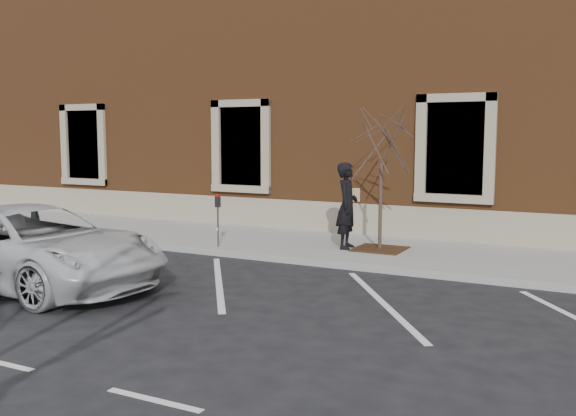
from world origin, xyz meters
The scene contains 10 objects.
ground centered at (0.00, 0.00, 0.00)m, with size 120.00×120.00×0.00m, color #28282B.
sidewalk_near centered at (0.00, 1.75, 0.07)m, with size 40.00×3.50×0.15m, color #A5A29B.
curb_near centered at (0.00, -0.05, 0.07)m, with size 40.00×0.12×0.15m, color #9E9E99.
parking_stripes centered at (0.00, -2.20, 0.00)m, with size 28.00×4.40×0.01m, color silver, non-canonical shape.
building_civic centered at (0.00, 7.74, 4.00)m, with size 40.00×8.62×8.00m.
man centered at (1.09, 1.41, 1.13)m, with size 0.71×0.47×1.95m, color black.
parking_meter centered at (-1.63, 0.23, 0.99)m, with size 0.11×0.08×1.21m.
tree_grate centered at (1.81, 1.60, 0.16)m, with size 1.10×1.10×0.03m, color #472816.
sapling centered at (1.81, 1.60, 2.63)m, with size 2.12×2.12×3.54m.
white_truck centered at (-2.79, -4.04, 0.73)m, with size 2.42×5.25×1.46m, color silver.
Camera 1 is at (6.57, -11.99, 2.74)m, focal length 40.00 mm.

